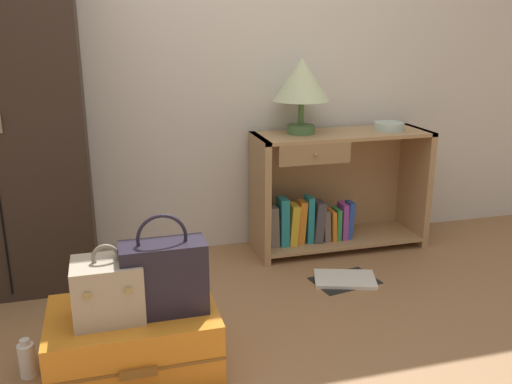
{
  "coord_description": "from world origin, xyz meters",
  "views": [
    {
      "loc": [
        -0.58,
        -1.82,
        1.37
      ],
      "look_at": [
        0.14,
        0.78,
        0.55
      ],
      "focal_mm": 38.92,
      "sensor_mm": 36.0,
      "label": 1
    }
  ],
  "objects": [
    {
      "name": "bottle",
      "position": [
        -0.95,
        0.29,
        0.08
      ],
      "size": [
        0.07,
        0.07,
        0.17
      ],
      "color": "white",
      "rests_on": "ground_plane"
    },
    {
      "name": "handbag",
      "position": [
        -0.4,
        0.19,
        0.42
      ],
      "size": [
        0.33,
        0.15,
        0.41
      ],
      "color": "#231E2D",
      "rests_on": "suitcase_large"
    },
    {
      "name": "back_wall",
      "position": [
        0.0,
        1.5,
        1.3
      ],
      "size": [
        6.4,
        0.1,
        2.6
      ],
      "primitive_type": "cube",
      "color": "silver",
      "rests_on": "ground_plane"
    },
    {
      "name": "train_case",
      "position": [
        -0.61,
        0.2,
        0.39
      ],
      "size": [
        0.27,
        0.22,
        0.31
      ],
      "color": "#B7A88E",
      "rests_on": "suitcase_large"
    },
    {
      "name": "open_book_on_floor",
      "position": [
        0.65,
        0.75,
        0.01
      ],
      "size": [
        0.39,
        0.32,
        0.02
      ],
      "color": "white",
      "rests_on": "ground_plane"
    },
    {
      "name": "ground_plane",
      "position": [
        0.0,
        0.0,
        0.0
      ],
      "size": [
        9.0,
        9.0,
        0.0
      ],
      "primitive_type": "plane",
      "color": "#9E7047"
    },
    {
      "name": "table_lamp",
      "position": [
        0.56,
        1.28,
        1.05
      ],
      "size": [
        0.34,
        0.34,
        0.44
      ],
      "color": "#4C7542",
      "rests_on": "bookshelf"
    },
    {
      "name": "suitcase_large",
      "position": [
        -0.53,
        0.23,
        0.13
      ],
      "size": [
        0.68,
        0.48,
        0.27
      ],
      "color": "orange",
      "rests_on": "ground_plane"
    },
    {
      "name": "bookshelf",
      "position": [
        0.77,
        1.25,
        0.35
      ],
      "size": [
        1.09,
        0.38,
        0.74
      ],
      "color": "tan",
      "rests_on": "ground_plane"
    },
    {
      "name": "bowl",
      "position": [
        1.12,
        1.22,
        0.77
      ],
      "size": [
        0.18,
        0.18,
        0.05
      ],
      "primitive_type": "cylinder",
      "color": "silver",
      "rests_on": "bookshelf"
    }
  ]
}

